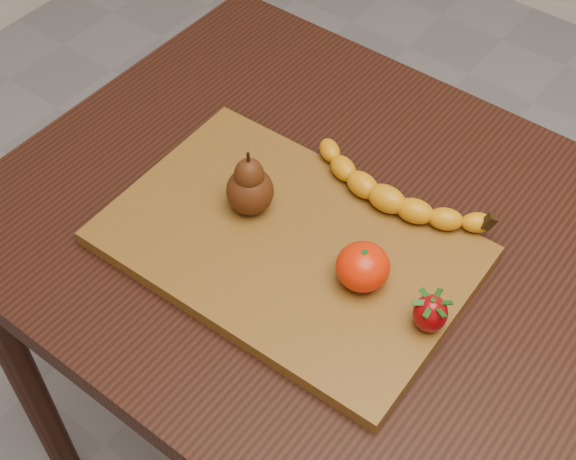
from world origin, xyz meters
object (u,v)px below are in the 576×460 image
Objects in this scene: cutting_board at (288,245)px; pear at (250,181)px; table at (360,294)px; mandarin at (363,267)px.

cutting_board is 0.09m from pear.
table is 10.44× the size of pear.
pear reaches higher than mandarin.
mandarin is at bearing -3.69° from pear.
mandarin is (0.03, -0.06, 0.15)m from table.
mandarin reaches higher than cutting_board.
pear is (-0.15, -0.05, 0.17)m from table.
pear is at bearing -162.49° from table.
table is 15.33× the size of mandarin.
table is 0.16m from mandarin.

